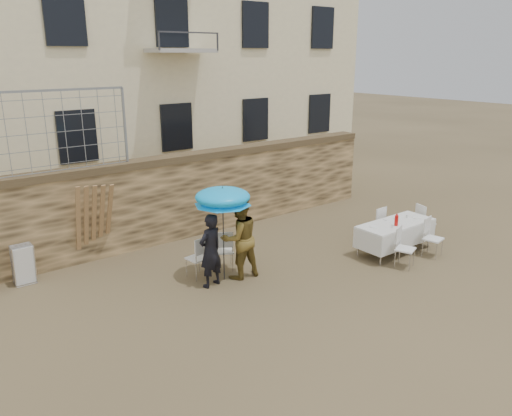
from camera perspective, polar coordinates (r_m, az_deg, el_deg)
ground at (r=10.06m, az=5.95°, el=-11.01°), size 80.00×80.00×0.00m
stone_wall at (r=13.45m, az=-8.66°, el=1.26°), size 13.00×0.50×2.20m
chain_link_fence at (r=11.92m, az=-21.89°, el=8.04°), size 3.20×0.06×1.80m
man_suit at (r=10.52m, az=-5.23°, el=-4.87°), size 0.65×0.50×1.61m
woman_dress at (r=10.87m, az=-1.90°, el=-3.43°), size 0.94×0.76×1.83m
umbrella at (r=10.47m, az=-3.83°, el=0.95°), size 1.22×1.22×1.93m
couple_chair_left at (r=11.08m, az=-6.72°, el=-5.56°), size 0.54×0.54×0.96m
couple_chair_right at (r=11.42m, az=-3.70°, el=-4.76°), size 0.65×0.65×0.96m
banquet_table at (r=12.78m, az=15.70°, el=-1.78°), size 2.10×0.85×0.78m
soda_bottle at (r=12.49m, az=15.75°, el=-1.38°), size 0.09×0.09×0.26m
table_chair_front_left at (r=11.99m, az=16.70°, el=-4.40°), size 0.62×0.62×0.96m
table_chair_front_right at (r=12.86m, az=19.61°, el=-3.22°), size 0.57×0.57×0.96m
table_chair_back at (r=13.47m, az=13.43°, el=-1.76°), size 0.49×0.49×0.96m
table_chair_side at (r=14.01m, az=18.76°, el=-1.48°), size 0.60×0.60×0.96m
chair_stack_right at (r=11.89m, az=-25.20°, el=-5.65°), size 0.46×0.40×0.92m
wood_planks at (r=12.15m, az=-18.29°, el=-1.66°), size 0.70×0.20×2.00m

